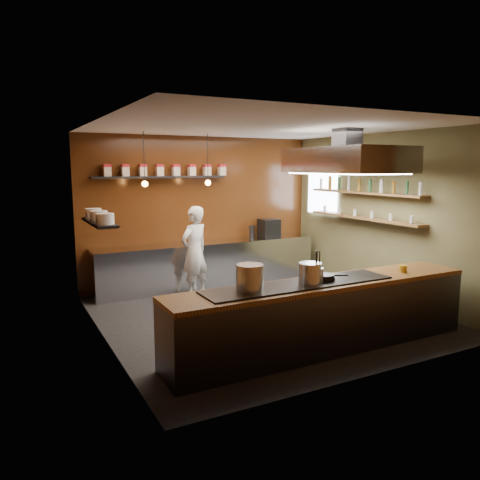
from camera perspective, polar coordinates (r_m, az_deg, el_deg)
floor at (r=7.73m, az=2.76°, el=-9.15°), size 5.00×5.00×0.00m
back_wall at (r=9.63m, az=-4.71°, el=3.56°), size 5.00×0.00×5.00m
left_wall at (r=6.51m, az=-16.48°, el=0.64°), size 0.00×5.00×5.00m
right_wall at (r=8.93m, az=16.85°, el=2.78°), size 0.00×5.00×5.00m
ceiling at (r=7.37m, az=2.95°, el=13.61°), size 5.00×5.00×0.00m
window_pane at (r=10.14m, az=10.00°, el=5.99°), size 0.00×1.00×1.00m
prep_counter at (r=9.49m, az=-3.85°, el=-2.93°), size 4.60×0.65×0.90m
pass_counter at (r=6.32m, az=10.19°, el=-9.01°), size 4.40×0.72×0.94m
tin_shelf at (r=9.14m, az=-9.67°, el=7.57°), size 2.60×0.26×0.04m
plate_shelf at (r=7.51m, az=-16.79°, el=2.07°), size 0.30×1.40×0.04m
bottle_shelf_upper at (r=9.00m, az=14.90°, el=5.60°), size 0.26×2.80×0.04m
bottle_shelf_lower at (r=9.04m, az=14.78°, el=2.62°), size 0.26×2.80×0.04m
extractor_hood at (r=7.78m, az=12.85°, el=9.50°), size 1.20×2.00×0.72m
pendant_left at (r=8.37m, az=-11.53°, el=7.07°), size 0.10×0.10×0.95m
pendant_right at (r=8.78m, az=-3.93°, el=7.31°), size 0.10×0.10×0.95m
storage_tins at (r=9.19m, az=-8.79°, el=8.42°), size 2.43×0.13×0.22m
plate_stacks at (r=7.50m, az=-16.83°, el=2.83°), size 0.26×1.16×0.16m
bottles at (r=8.99m, az=14.94°, el=6.49°), size 0.06×2.66×0.24m
wine_glasses at (r=9.03m, az=14.80°, el=3.16°), size 0.07×2.37×0.13m
stockpot_large at (r=5.55m, az=1.18°, el=-4.61°), size 0.42×0.42×0.32m
stockpot_small at (r=5.94m, az=8.50°, el=-4.04°), size 0.36×0.36×0.27m
utensil_crock at (r=6.01m, az=9.42°, el=-4.29°), size 0.17×0.17×0.19m
frying_pan at (r=6.20m, az=10.19°, el=-4.48°), size 0.45×0.30×0.07m
butter_jar at (r=7.01m, az=19.25°, el=-3.33°), size 0.13×0.13×0.10m
espresso_machine at (r=10.02m, az=3.55°, el=1.46°), size 0.40×0.38×0.39m
chef at (r=8.70m, az=-5.59°, el=-1.41°), size 0.72×0.61×1.69m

